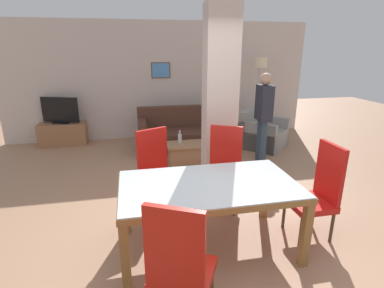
{
  "coord_description": "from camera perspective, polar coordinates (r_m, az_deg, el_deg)",
  "views": [
    {
      "loc": [
        -0.73,
        -2.71,
        2.1
      ],
      "look_at": [
        0.0,
        0.87,
        0.92
      ],
      "focal_mm": 28.0,
      "sensor_mm": 36.0,
      "label": 1
    }
  ],
  "objects": [
    {
      "name": "ground_plane",
      "position": [
        3.51,
        3.01,
        -18.95
      ],
      "size": [
        18.0,
        18.0,
        0.0
      ],
      "primitive_type": "plane",
      "color": "#A87A5C"
    },
    {
      "name": "back_wall",
      "position": [
        7.29,
        -5.89,
        11.87
      ],
      "size": [
        7.2,
        0.09,
        2.7
      ],
      "color": "beige",
      "rests_on": "ground_plane"
    },
    {
      "name": "divider_pillar",
      "position": [
        4.54,
        5.35,
        8.28
      ],
      "size": [
        0.49,
        0.33,
        2.7
      ],
      "color": "beige",
      "rests_on": "ground_plane"
    },
    {
      "name": "dining_table",
      "position": [
        3.17,
        3.19,
        -9.78
      ],
      "size": [
        1.83,
        1.04,
        0.77
      ],
      "color": "olive",
      "rests_on": "ground_plane"
    },
    {
      "name": "dining_chair_far_right",
      "position": [
        4.1,
        6.14,
        -4.24
      ],
      "size": [
        0.62,
        0.62,
        1.1
      ],
      "rotation": [
        0.0,
        0.0,
        2.68
      ],
      "color": "red",
      "rests_on": "ground_plane"
    },
    {
      "name": "dining_chair_far_left",
      "position": [
        3.98,
        -6.67,
        -4.99
      ],
      "size": [
        0.61,
        0.61,
        1.1
      ],
      "rotation": [
        0.0,
        0.0,
        -2.7
      ],
      "color": "red",
      "rests_on": "ground_plane"
    },
    {
      "name": "dining_chair_head_right",
      "position": [
        3.71,
        22.94,
        -8.11
      ],
      "size": [
        0.46,
        0.46,
        1.1
      ],
      "rotation": [
        0.0,
        0.0,
        1.57
      ],
      "color": "red",
      "rests_on": "ground_plane"
    },
    {
      "name": "dining_chair_near_left",
      "position": [
        2.4,
        -2.38,
        -22.03
      ],
      "size": [
        0.62,
        0.62,
        1.1
      ],
      "rotation": [
        0.0,
        0.0,
        -0.47
      ],
      "color": "red",
      "rests_on": "ground_plane"
    },
    {
      "name": "sofa",
      "position": [
        6.55,
        -1.53,
        1.87
      ],
      "size": [
        1.96,
        0.88,
        0.87
      ],
      "rotation": [
        0.0,
        0.0,
        3.14
      ],
      "color": "#4A2C21",
      "rests_on": "ground_plane"
    },
    {
      "name": "armchair",
      "position": [
        6.79,
        13.14,
        1.85
      ],
      "size": [
        1.25,
        1.25,
        0.8
      ],
      "rotation": [
        0.0,
        0.0,
        3.9
      ],
      "color": "gray",
      "rests_on": "ground_plane"
    },
    {
      "name": "coffee_table",
      "position": [
        5.58,
        -0.86,
        -1.86
      ],
      "size": [
        0.77,
        0.46,
        0.42
      ],
      "color": "#966948",
      "rests_on": "ground_plane"
    },
    {
      "name": "bottle",
      "position": [
        5.56,
        -2.34,
        1.18
      ],
      "size": [
        0.07,
        0.07,
        0.23
      ],
      "color": "#B2B7BC",
      "rests_on": "coffee_table"
    },
    {
      "name": "tv_stand",
      "position": [
        7.34,
        -23.33,
        1.77
      ],
      "size": [
        1.01,
        0.4,
        0.5
      ],
      "color": "#9A6642",
      "rests_on": "ground_plane"
    },
    {
      "name": "tv_screen",
      "position": [
        7.23,
        -23.84,
        5.82
      ],
      "size": [
        0.81,
        0.33,
        0.58
      ],
      "rotation": [
        0.0,
        0.0,
        2.8
      ],
      "color": "black",
      "rests_on": "tv_stand"
    },
    {
      "name": "floor_lamp",
      "position": [
        7.37,
        12.71,
        13.51
      ],
      "size": [
        0.33,
        0.33,
        1.89
      ],
      "color": "#B7B7BC",
      "rests_on": "ground_plane"
    },
    {
      "name": "standing_person",
      "position": [
        5.73,
        13.47,
        5.97
      ],
      "size": [
        0.24,
        0.39,
        1.68
      ],
      "rotation": [
        0.0,
        0.0,
        1.51
      ],
      "color": "#344658",
      "rests_on": "ground_plane"
    }
  ]
}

